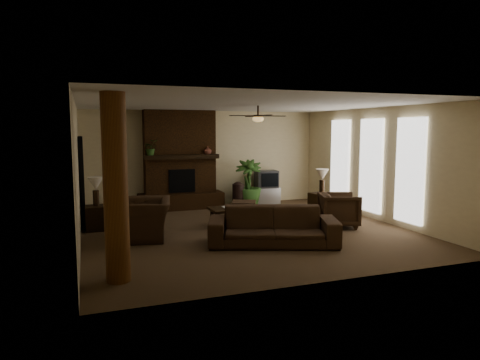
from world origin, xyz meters
name	(u,v)px	position (x,y,z in m)	size (l,w,h in m)	color
room_shell	(246,169)	(0.00, 0.00, 1.40)	(7.00, 7.00, 7.00)	brown
fireplace	(180,168)	(-0.80, 3.22, 1.16)	(2.40, 0.70, 2.80)	#452812
windows	(371,166)	(3.45, 0.20, 1.35)	(0.08, 3.65, 2.35)	white
log_column	(116,189)	(-2.95, -2.40, 1.40)	(0.36, 0.36, 2.80)	brown
doorway	(82,181)	(-3.44, 1.80, 1.05)	(0.10, 1.00, 2.10)	black
ceiling_fan	(258,118)	(0.40, 0.30, 2.53)	(1.35, 1.35, 0.37)	#312316
sofa	(273,220)	(0.08, -1.29, 0.49)	(2.52, 0.73, 0.98)	#3C291A
armchair_left	(144,212)	(-2.25, 0.08, 0.55)	(1.25, 0.81, 1.09)	#3C291A
armchair_right	(339,208)	(2.17, -0.38, 0.43)	(0.84, 0.79, 0.87)	#3C291A
coffee_table	(235,210)	(-0.05, 0.58, 0.37)	(1.20, 0.70, 0.43)	black
ottoman	(244,209)	(0.50, 1.48, 0.20)	(0.60, 0.60, 0.40)	#3C291A
tv_stand	(265,195)	(1.79, 3.12, 0.25)	(0.85, 0.50, 0.50)	#B6B7B9
tv	(266,179)	(1.83, 3.09, 0.76)	(0.69, 0.58, 0.52)	#3D3D3F
floor_vase	(238,193)	(0.77, 2.68, 0.43)	(0.34, 0.34, 0.77)	black
floor_plant	(248,194)	(1.11, 2.77, 0.39)	(0.77, 1.38, 0.77)	#365F26
side_table_left	(97,218)	(-3.15, 1.20, 0.28)	(0.50, 0.50, 0.55)	black
lamp_left	(96,186)	(-3.15, 1.24, 1.00)	(0.45, 0.45, 0.65)	#312316
side_table_right	(321,203)	(2.61, 1.20, 0.28)	(0.50, 0.50, 0.55)	black
lamp_right	(322,176)	(2.67, 1.24, 1.00)	(0.45, 0.45, 0.65)	#312316
mantel_plant	(151,149)	(-1.65, 2.96, 1.72)	(0.38, 0.42, 0.33)	#365F26
mantel_vase	(208,150)	(-0.05, 2.96, 1.67)	(0.22, 0.23, 0.22)	brown
book_a	(223,202)	(-0.36, 0.57, 0.57)	(0.22, 0.03, 0.29)	#999999
book_b	(245,201)	(0.17, 0.53, 0.58)	(0.21, 0.02, 0.29)	#999999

